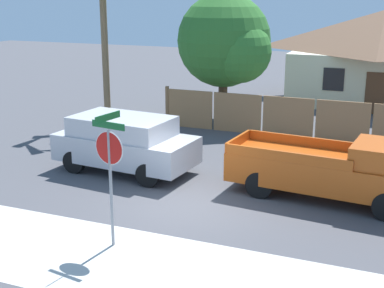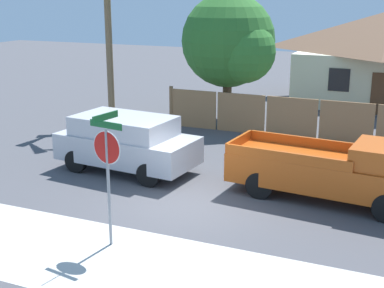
% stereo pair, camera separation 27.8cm
% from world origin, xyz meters
% --- Properties ---
extents(ground_plane, '(80.00, 80.00, 0.00)m').
position_xyz_m(ground_plane, '(0.00, 0.00, 0.00)').
color(ground_plane, '#47474C').
extents(sidewalk_strip, '(36.00, 3.20, 0.01)m').
position_xyz_m(sidewalk_strip, '(0.00, -3.60, 0.00)').
color(sidewalk_strip, beige).
rests_on(sidewalk_strip, ground).
extents(wooden_fence, '(14.93, 0.12, 1.72)m').
position_xyz_m(wooden_fence, '(3.09, 8.07, 0.81)').
color(wooden_fence, '#997047').
rests_on(wooden_fence, ground).
extents(house, '(9.39, 7.14, 4.76)m').
position_xyz_m(house, '(3.88, 17.10, 2.47)').
color(house, beige).
rests_on(house, ground).
extents(oak_tree, '(4.26, 4.06, 5.63)m').
position_xyz_m(oak_tree, '(-2.13, 9.60, 3.50)').
color(oak_tree, brown).
rests_on(oak_tree, ground).
extents(palm_tree, '(2.95, 3.16, 6.01)m').
position_xyz_m(palm_tree, '(-6.65, 6.98, 5.18)').
color(palm_tree, brown).
rests_on(palm_tree, ground).
extents(red_suv, '(4.66, 2.46, 1.80)m').
position_xyz_m(red_suv, '(-2.96, 1.88, 0.98)').
color(red_suv, '#B7B7BC').
rests_on(red_suv, ground).
extents(orange_pickup, '(5.70, 2.37, 1.78)m').
position_xyz_m(orange_pickup, '(3.69, 1.85, 0.89)').
color(orange_pickup, '#B74C14').
rests_on(orange_pickup, ground).
extents(stop_sign, '(0.88, 0.80, 3.10)m').
position_xyz_m(stop_sign, '(-0.65, -2.91, 2.09)').
color(stop_sign, gray).
rests_on(stop_sign, ground).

